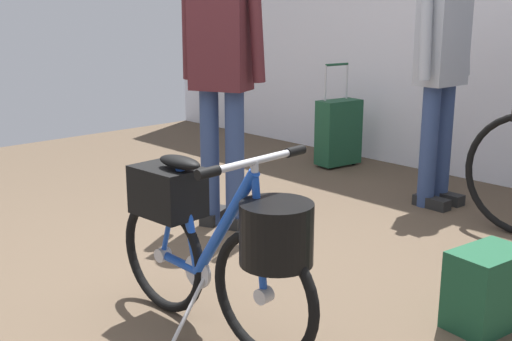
# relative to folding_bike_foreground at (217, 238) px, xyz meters

# --- Properties ---
(ground_plane) EXTENTS (7.38, 7.38, 0.00)m
(ground_plane) POSITION_rel_folding_bike_foreground_xyz_m (-0.40, 0.20, -0.41)
(ground_plane) COLOR brown
(folding_bike_foreground) EXTENTS (1.08, 0.53, 0.77)m
(folding_bike_foreground) POSITION_rel_folding_bike_foreground_xyz_m (0.00, 0.00, 0.00)
(folding_bike_foreground) COLOR black
(folding_bike_foreground) RESTS_ON ground_plane
(visitor_near_wall) EXTENTS (0.49, 0.36, 1.67)m
(visitor_near_wall) POSITION_rel_folding_bike_foreground_xyz_m (-1.00, 0.87, 0.55)
(visitor_near_wall) COLOR navy
(visitor_near_wall) RESTS_ON ground_plane
(visitor_browsing) EXTENTS (0.28, 0.54, 1.62)m
(visitor_browsing) POSITION_rel_folding_bike_foreground_xyz_m (-0.39, 2.16, 0.51)
(visitor_browsing) COLOR navy
(visitor_browsing) RESTS_ON ground_plane
(rolling_suitcase) EXTENTS (0.23, 0.38, 0.83)m
(rolling_suitcase) POSITION_rel_folding_bike_foreground_xyz_m (-1.49, 2.51, -0.13)
(rolling_suitcase) COLOR #19472D
(rolling_suitcase) RESTS_ON ground_plane
(backpack_on_floor) EXTENTS (0.27, 0.34, 0.33)m
(backpack_on_floor) POSITION_rel_folding_bike_foreground_xyz_m (0.67, 0.84, -0.25)
(backpack_on_floor) COLOR #19472D
(backpack_on_floor) RESTS_ON ground_plane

